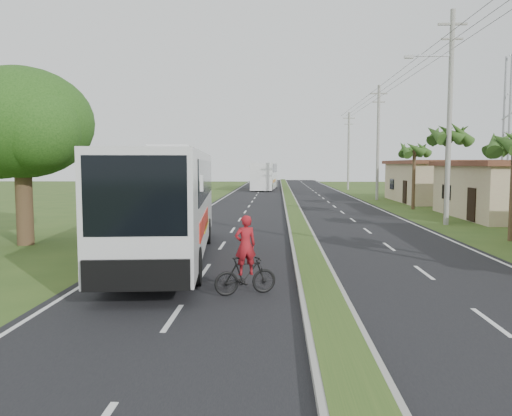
{
  "coord_description": "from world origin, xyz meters",
  "views": [
    {
      "loc": [
        -1.16,
        -10.82,
        3.45
      ],
      "look_at": [
        -1.97,
        7.97,
        1.8
      ],
      "focal_mm": 35.0,
      "sensor_mm": 36.0,
      "label": 1
    }
  ],
  "objects": [
    {
      "name": "ground",
      "position": [
        0.0,
        0.0,
        0.0
      ],
      "size": [
        180.0,
        180.0,
        0.0
      ],
      "primitive_type": "plane",
      "color": "#324E1C",
      "rests_on": "ground"
    },
    {
      "name": "road_asphalt",
      "position": [
        0.0,
        20.0,
        0.01
      ],
      "size": [
        14.0,
        160.0,
        0.02
      ],
      "primitive_type": "cube",
      "color": "black",
      "rests_on": "ground"
    },
    {
      "name": "median_strip",
      "position": [
        0.0,
        20.0,
        0.1
      ],
      "size": [
        1.2,
        160.0,
        0.18
      ],
      "color": "gray",
      "rests_on": "ground"
    },
    {
      "name": "lane_edge_left",
      "position": [
        -6.7,
        20.0,
        0.0
      ],
      "size": [
        0.12,
        160.0,
        0.01
      ],
      "primitive_type": "cube",
      "color": "silver",
      "rests_on": "ground"
    },
    {
      "name": "lane_edge_right",
      "position": [
        6.7,
        20.0,
        0.0
      ],
      "size": [
        0.12,
        160.0,
        0.01
      ],
      "primitive_type": "cube",
      "color": "silver",
      "rests_on": "ground"
    },
    {
      "name": "shop_mid",
      "position": [
        14.0,
        22.0,
        1.86
      ],
      "size": [
        7.6,
        10.6,
        3.67
      ],
      "color": "tan",
      "rests_on": "ground"
    },
    {
      "name": "shop_far",
      "position": [
        14.0,
        36.0,
        1.93
      ],
      "size": [
        8.6,
        11.6,
        3.82
      ],
      "color": "tan",
      "rests_on": "ground"
    },
    {
      "name": "palm_verge_c",
      "position": [
        8.8,
        19.0,
        5.12
      ],
      "size": [
        2.4,
        2.4,
        5.85
      ],
      "color": "#473321",
      "rests_on": "ground"
    },
    {
      "name": "palm_verge_d",
      "position": [
        9.3,
        28.0,
        4.55
      ],
      "size": [
        2.4,
        2.4,
        5.25
      ],
      "color": "#473321",
      "rests_on": "ground"
    },
    {
      "name": "shade_tree",
      "position": [
        -12.11,
        10.02,
        5.03
      ],
      "size": [
        6.3,
        6.0,
        7.54
      ],
      "color": "#473321",
      "rests_on": "ground"
    },
    {
      "name": "utility_pole_b",
      "position": [
        8.47,
        18.0,
        6.26
      ],
      "size": [
        3.2,
        0.28,
        12.0
      ],
      "color": "gray",
      "rests_on": "ground"
    },
    {
      "name": "utility_pole_c",
      "position": [
        8.5,
        38.0,
        5.67
      ],
      "size": [
        1.6,
        0.28,
        11.0
      ],
      "color": "gray",
      "rests_on": "ground"
    },
    {
      "name": "utility_pole_d",
      "position": [
        8.5,
        58.0,
        5.42
      ],
      "size": [
        1.6,
        0.28,
        10.5
      ],
      "color": "gray",
      "rests_on": "ground"
    },
    {
      "name": "coach_bus_main",
      "position": [
        -5.11,
        7.03,
        2.29
      ],
      "size": [
        3.95,
        13.08,
        4.16
      ],
      "rotation": [
        0.0,
        0.0,
        0.1
      ],
      "color": "silver",
      "rests_on": "ground"
    },
    {
      "name": "coach_bus_far",
      "position": [
        -2.91,
        57.55,
        2.08
      ],
      "size": [
        3.39,
        12.72,
        3.67
      ],
      "rotation": [
        0.0,
        0.0,
        -0.05
      ],
      "color": "white",
      "rests_on": "ground"
    },
    {
      "name": "motorcyclist",
      "position": [
        -2.0,
        2.08,
        0.75
      ],
      "size": [
        1.74,
        1.04,
        2.13
      ],
      "rotation": [
        0.0,
        0.0,
        0.36
      ],
      "color": "black",
      "rests_on": "ground"
    }
  ]
}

